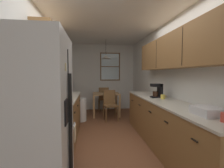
{
  "coord_description": "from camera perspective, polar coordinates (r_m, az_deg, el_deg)",
  "views": [
    {
      "loc": [
        -0.39,
        -2.83,
        1.4
      ],
      "look_at": [
        0.14,
        1.32,
        1.14
      ],
      "focal_mm": 26.22,
      "sensor_mm": 36.0,
      "label": 1
    }
  ],
  "objects": [
    {
      "name": "counter_left",
      "position": [
        3.82,
        -16.58,
        -10.99
      ],
      "size": [
        0.64,
        2.0,
        0.9
      ],
      "color": "brown",
      "rests_on": "ground"
    },
    {
      "name": "mug_spare",
      "position": [
        3.43,
        17.31,
        -4.26
      ],
      "size": [
        0.12,
        0.08,
        0.09
      ],
      "color": "#E5CC4C",
      "rests_on": "counter_right"
    },
    {
      "name": "counter_right",
      "position": [
        3.33,
        18.15,
        -13.18
      ],
      "size": [
        0.64,
        3.32,
        0.9
      ],
      "color": "brown",
      "rests_on": "ground"
    },
    {
      "name": "back_window",
      "position": [
        6.45,
        -0.66,
        6.06
      ],
      "size": [
        0.78,
        0.05,
        1.09
      ],
      "color": "brown"
    },
    {
      "name": "coffee_maker",
      "position": [
        3.61,
        15.63,
        -2.11
      ],
      "size": [
        0.22,
        0.18,
        0.29
      ],
      "color": "black",
      "rests_on": "counter_right"
    },
    {
      "name": "table_serving_bowl",
      "position": [
        5.48,
        -2.05,
        -2.97
      ],
      "size": [
        0.16,
        0.16,
        0.06
      ],
      "primitive_type": "cylinder",
      "color": "silver",
      "rests_on": "dining_table"
    },
    {
      "name": "refrigerator",
      "position": [
        1.8,
        -26.11,
        -13.34
      ],
      "size": [
        0.72,
        0.78,
        1.78
      ],
      "color": "silver",
      "rests_on": "ground"
    },
    {
      "name": "wall_back",
      "position": [
        6.49,
        -3.87,
        2.42
      ],
      "size": [
        4.4,
        0.1,
        2.55
      ],
      "primitive_type": "cube",
      "color": "silver",
      "rests_on": "ground"
    },
    {
      "name": "dining_table",
      "position": [
        5.56,
        -2.13,
        -4.5
      ],
      "size": [
        0.88,
        0.77,
        0.75
      ],
      "color": "#A87F51",
      "rests_on": "ground"
    },
    {
      "name": "dish_rack",
      "position": [
        2.31,
        30.39,
        -8.14
      ],
      "size": [
        0.28,
        0.34,
        0.1
      ],
      "primitive_type": "cube",
      "color": "silver",
      "rests_on": "counter_right"
    },
    {
      "name": "microwave_over_range",
      "position": [
        2.47,
        -24.58,
        10.18
      ],
      "size": [
        0.39,
        0.64,
        0.33
      ],
      "color": "silver"
    },
    {
      "name": "ceiling_slab",
      "position": [
        4.03,
        -1.54,
        20.72
      ],
      "size": [
        4.4,
        9.0,
        0.08
      ],
      "primitive_type": "cube",
      "color": "white"
    },
    {
      "name": "trash_bin",
      "position": [
        5.0,
        -10.84,
        -8.78
      ],
      "size": [
        0.33,
        0.33,
        0.68
      ],
      "primitive_type": "cylinder",
      "color": "white",
      "rests_on": "ground"
    },
    {
      "name": "upper_cabinets_right",
      "position": [
        3.24,
        21.28,
        10.67
      ],
      "size": [
        0.33,
        3.0,
        0.63
      ],
      "color": "brown"
    },
    {
      "name": "dining_chair_far",
      "position": [
        6.16,
        -2.87,
        -4.88
      ],
      "size": [
        0.43,
        0.43,
        0.9
      ],
      "color": "brown",
      "rests_on": "ground"
    },
    {
      "name": "upper_cabinets_left",
      "position": [
        3.71,
        -19.28,
        11.01
      ],
      "size": [
        0.33,
        2.08,
        0.68
      ],
      "color": "brown"
    },
    {
      "name": "pendant_light",
      "position": [
        5.53,
        -2.16,
        9.37
      ],
      "size": [
        0.31,
        0.31,
        0.64
      ],
      "color": "black"
    },
    {
      "name": "wall_right",
      "position": [
        4.2,
        17.13,
        1.67
      ],
      "size": [
        0.1,
        9.0,
        2.55
      ],
      "primitive_type": "cube",
      "color": "silver",
      "rests_on": "ground"
    },
    {
      "name": "dining_chair_near",
      "position": [
        5.01,
        -0.64,
        -6.82
      ],
      "size": [
        0.44,
        0.44,
        0.9
      ],
      "color": "brown",
      "rests_on": "ground"
    },
    {
      "name": "storage_canister",
      "position": [
        2.96,
        -19.2,
        -4.41
      ],
      "size": [
        0.12,
        0.12,
        0.2
      ],
      "color": "#265999",
      "rests_on": "counter_left"
    },
    {
      "name": "wall_left",
      "position": [
        3.95,
        -21.4,
        1.48
      ],
      "size": [
        0.1,
        9.0,
        2.55
      ],
      "primitive_type": "cube",
      "color": "silver",
      "rests_on": "ground"
    },
    {
      "name": "stove_range",
      "position": [
        2.59,
        -21.34,
        -17.67
      ],
      "size": [
        0.66,
        0.62,
        1.1
      ],
      "color": "black",
      "rests_on": "ground"
    },
    {
      "name": "dish_towel",
      "position": [
        2.67,
        -12.8,
        -16.26
      ],
      "size": [
        0.02,
        0.16,
        0.24
      ],
      "primitive_type": "cube",
      "color": "beige"
    },
    {
      "name": "ground_plane",
      "position": [
        4.09,
        -1.48,
        -16.47
      ],
      "size": [
        12.0,
        12.0,
        0.0
      ],
      "primitive_type": "plane",
      "color": "brown"
    }
  ]
}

